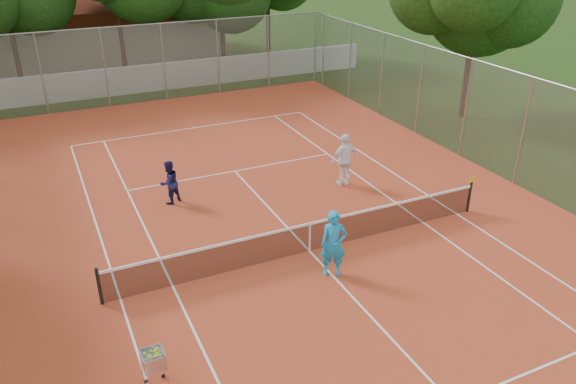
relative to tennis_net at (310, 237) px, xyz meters
name	(u,v)px	position (x,y,z in m)	size (l,w,h in m)	color
ground	(309,252)	(0.00, 0.00, -0.51)	(120.00, 120.00, 0.00)	#1A330E
court_pad	(309,251)	(0.00, 0.00, -0.50)	(18.00, 34.00, 0.02)	#B64323
court_lines	(309,251)	(0.00, 0.00, -0.49)	(10.98, 23.78, 0.01)	white
tennis_net	(310,237)	(0.00, 0.00, 0.00)	(11.88, 0.10, 0.98)	black
perimeter_fence	(311,191)	(0.00, 0.00, 1.49)	(18.00, 34.00, 4.00)	slate
boundary_wall	(157,77)	(0.00, 19.00, 0.24)	(26.00, 0.30, 1.50)	white
clubhouse	(92,25)	(-2.00, 29.00, 1.69)	(16.40, 9.00, 4.40)	beige
player_near	(334,244)	(0.04, -1.32, 0.47)	(0.70, 0.46, 1.93)	#1894D3
player_far_left	(169,182)	(-2.90, 4.83, 0.28)	(0.75, 0.58, 1.54)	#19194C
player_far_right	(345,160)	(3.25, 3.58, 0.49)	(1.15, 0.48, 1.96)	white
ball_hopper	(155,368)	(-5.32, -3.38, 0.01)	(0.48, 0.48, 1.00)	silver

